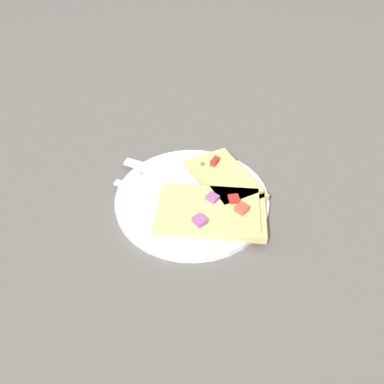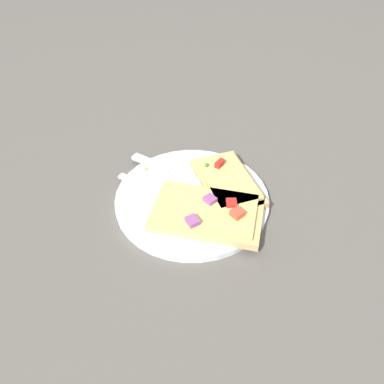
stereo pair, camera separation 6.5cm
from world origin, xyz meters
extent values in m
plane|color=#56514C|center=(0.00, 0.00, 0.00)|extent=(4.00, 4.00, 0.00)
cylinder|color=white|center=(0.00, 0.00, 0.01)|extent=(0.27, 0.27, 0.01)
cube|color=silver|center=(-0.01, -0.08, 0.01)|extent=(0.07, 0.12, 0.01)
cube|color=silver|center=(0.03, 0.00, 0.01)|extent=(0.05, 0.06, 0.01)
cube|color=silver|center=(0.05, 0.04, 0.01)|extent=(0.02, 0.03, 0.00)
cube|color=silver|center=(0.05, 0.04, 0.01)|extent=(0.02, 0.03, 0.00)
cube|color=silver|center=(0.04, 0.04, 0.01)|extent=(0.02, 0.03, 0.00)
cube|color=silver|center=(0.03, 0.04, 0.01)|extent=(0.02, 0.03, 0.00)
cube|color=silver|center=(-0.08, -0.09, 0.01)|extent=(0.05, 0.08, 0.01)
cube|color=silver|center=(-0.03, 0.02, 0.01)|extent=(0.08, 0.14, 0.00)
cube|color=tan|center=(0.05, 0.03, 0.02)|extent=(0.14, 0.19, 0.01)
cube|color=#E0C16B|center=(0.05, 0.03, 0.03)|extent=(0.12, 0.17, 0.01)
cube|color=red|center=(0.03, 0.07, 0.04)|extent=(0.02, 0.02, 0.01)
cube|color=#D14733|center=(0.06, 0.08, 0.04)|extent=(0.03, 0.03, 0.01)
cube|color=#934C8E|center=(0.08, 0.01, 0.04)|extent=(0.03, 0.03, 0.01)
cube|color=#934C8E|center=(0.03, 0.03, 0.04)|extent=(0.03, 0.03, 0.01)
cube|color=tan|center=(-0.03, 0.06, 0.02)|extent=(0.18, 0.14, 0.01)
cube|color=#E0C16B|center=(-0.03, 0.06, 0.03)|extent=(0.16, 0.13, 0.01)
sphere|color=#388433|center=(-0.06, 0.02, 0.04)|extent=(0.01, 0.01, 0.01)
cube|color=red|center=(-0.07, 0.05, 0.04)|extent=(0.02, 0.02, 0.01)
sphere|color=tan|center=(0.01, 0.00, 0.02)|extent=(0.01, 0.01, 0.01)
sphere|color=tan|center=(-0.06, -0.10, 0.02)|extent=(0.01, 0.01, 0.01)
camera|label=1|loc=(0.48, -0.02, 0.47)|focal=35.00mm
camera|label=2|loc=(0.47, 0.04, 0.47)|focal=35.00mm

